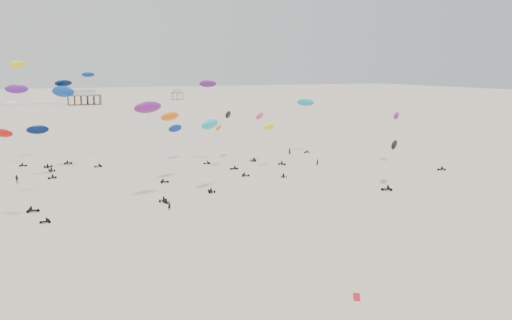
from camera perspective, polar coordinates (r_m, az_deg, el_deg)
name	(u,v)px	position (r m, az deg, el deg)	size (l,w,h in m)	color
ground_plane	(143,130)	(200.22, -12.76, 3.39)	(900.00, 900.00, 0.00)	beige
pavilion_main	(84,98)	(347.06, -19.03, 6.68)	(21.00, 13.00, 9.80)	brown
pavilion_small	(178,95)	(388.10, -8.95, 7.36)	(9.00, 7.00, 8.00)	brown
rig_0	(5,132)	(99.97, -26.77, 2.92)	(9.19, 3.55, 21.07)	black
rig_1	(273,139)	(117.65, 1.93, 2.41)	(5.08, 14.92, 15.07)	black
rig_2	(14,157)	(85.02, -25.89, 0.34)	(7.84, 5.41, 14.95)	black
rig_4	(264,126)	(125.36, 0.96, 3.95)	(7.21, 8.95, 13.31)	black
rig_5	(25,87)	(139.56, -24.92, 7.59)	(8.80, 17.42, 27.52)	black
rig_6	(150,121)	(91.13, -11.98, 4.34)	(6.23, 6.84, 18.32)	black
rig_7	(227,142)	(117.43, -3.39, 2.11)	(4.49, 15.32, 15.15)	black
rig_8	(62,100)	(124.95, -21.32, 6.42)	(7.93, 5.66, 19.91)	black
rig_9	(392,156)	(104.90, 15.32, 0.48)	(7.83, 7.19, 9.77)	black
rig_10	(306,109)	(142.97, 5.70, 5.82)	(4.78, 4.98, 15.38)	black
rig_11	(17,127)	(135.62, -25.68, 3.38)	(4.04, 4.64, 15.86)	black
rig_12	(40,138)	(119.11, -23.43, 2.29)	(5.64, 5.50, 11.62)	black
rig_13	(406,127)	(130.10, 16.76, 3.65)	(6.31, 16.32, 17.11)	black
rig_14	(169,126)	(107.10, -9.93, 3.90)	(6.02, 5.48, 14.99)	black
rig_15	(210,135)	(96.65, -5.29, 2.84)	(5.42, 5.20, 14.40)	black
rig_16	(235,126)	(131.54, -2.44, 3.89)	(7.42, 10.99, 13.53)	black
rig_17	(180,133)	(131.44, -8.70, 3.04)	(8.86, 12.30, 13.06)	black
rig_18	(0,153)	(91.36, -27.20, 0.67)	(9.73, 4.53, 16.97)	black
rig_19	(80,109)	(137.75, -19.45, 5.52)	(9.59, 10.35, 23.55)	black
rig_20	(72,104)	(126.32, -20.26, 6.01)	(9.80, 3.69, 21.29)	black
rig_21	(214,102)	(125.58, -4.87, 6.63)	(5.41, 15.20, 22.58)	black
spectator_0	(169,210)	(86.54, -9.88, -5.65)	(0.69, 0.48, 1.90)	black
spectator_1	(318,166)	(124.19, 7.05, -0.65)	(0.94, 0.55, 1.93)	black
spectator_2	(17,183)	(116.70, -25.65, -2.34)	(1.17, 0.63, 1.99)	black
spectator_3	(290,155)	(139.16, 3.85, 0.60)	(0.78, 0.54, 2.16)	black
grounded_kite_b	(357,297)	(55.57, 11.44, -15.12)	(1.80, 0.70, 0.07)	red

